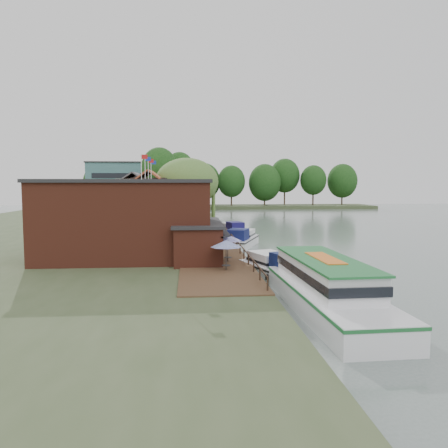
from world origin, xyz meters
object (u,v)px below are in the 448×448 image
object	(u,v)px
hotel_block	(142,187)
umbrella_0	(226,255)
willow	(187,196)
cottage_a	(151,205)
cruiser_0	(278,265)
pub	(148,219)
cottage_c	(167,200)
tour_boat	(328,286)
cruiser_2	(231,228)
cottage_b	(136,202)
umbrella_1	(228,248)
swan	(286,291)
cruiser_1	(241,237)
umbrella_3	(218,240)
umbrella_4	(215,236)
umbrella_2	(212,245)

from	to	relation	value
hotel_block	umbrella_0	size ratio (longest dim) A/B	10.31
hotel_block	willow	bearing A→B (deg)	-77.29
cottage_a	cruiser_0	world-z (taller)	cottage_a
pub	cottage_c	xyz separation A→B (m)	(0.00, 34.00, 0.60)
willow	cruiser_0	xyz separation A→B (m)	(7.48, -25.21, -4.98)
tour_boat	umbrella_0	bearing A→B (deg)	122.25
umbrella_0	cruiser_0	world-z (taller)	umbrella_0
willow	cruiser_2	distance (m)	10.66
cottage_b	umbrella_1	distance (m)	29.67
pub	cruiser_0	distance (m)	12.63
tour_boat	swan	world-z (taller)	tour_boat
hotel_block	cruiser_1	size ratio (longest dim) A/B	2.57
cottage_c	umbrella_0	distance (m)	40.79
umbrella_3	umbrella_4	bearing A→B (deg)	90.86
umbrella_2	cruiser_2	world-z (taller)	umbrella_2
hotel_block	umbrella_1	bearing A→B (deg)	-78.36
cottage_b	cruiser_1	xyz separation A→B (m)	(14.33, -10.58, -4.05)
hotel_block	cruiser_1	distance (m)	59.77
pub	umbrella_3	xyz separation A→B (m)	(6.59, 3.18, -2.36)
umbrella_2	swan	world-z (taller)	umbrella_2
pub	cottage_c	distance (m)	34.01
umbrella_0	swan	distance (m)	5.70
umbrella_0	tour_boat	xyz separation A→B (m)	(5.58, -8.15, -0.64)
umbrella_4	swan	bearing A→B (deg)	-75.94
cottage_c	cruiser_2	bearing A→B (deg)	-36.18
hotel_block	tour_boat	size ratio (longest dim) A/B	1.68
umbrella_3	willow	bearing A→B (deg)	100.42
cottage_c	hotel_block	bearing A→B (deg)	102.20
cottage_c	umbrella_4	bearing A→B (deg)	-76.58
cottage_b	cottage_c	size ratio (longest dim) A/B	1.13
cottage_b	cruiser_2	distance (m)	14.87
cottage_a	cottage_b	world-z (taller)	same
pub	umbrella_4	distance (m)	9.58
cottage_b	umbrella_2	size ratio (longest dim) A/B	4.04
willow	cruiser_1	size ratio (longest dim) A/B	1.06
cottage_b	umbrella_1	size ratio (longest dim) A/B	3.95
pub	tour_boat	bearing A→B (deg)	-49.46
umbrella_2	umbrella_4	distance (m)	6.97
cottage_b	swan	world-z (taller)	cottage_b
pub	umbrella_1	bearing A→B (deg)	-18.30
hotel_block	cottage_c	bearing A→B (deg)	-77.80
umbrella_1	cruiser_2	bearing A→B (deg)	83.89
umbrella_0	cruiser_0	bearing A→B (deg)	12.01
cruiser_2	swan	distance (m)	36.22
pub	swan	bearing A→B (deg)	-42.33
cottage_c	swan	size ratio (longest dim) A/B	19.32
umbrella_2	umbrella_4	xyz separation A→B (m)	(0.68, 6.94, 0.00)
hotel_block	umbrella_1	xyz separation A→B (m)	(15.11, -73.35, -4.86)
cottage_a	swan	bearing A→B (deg)	-64.79
cottage_a	umbrella_4	world-z (taller)	cottage_a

